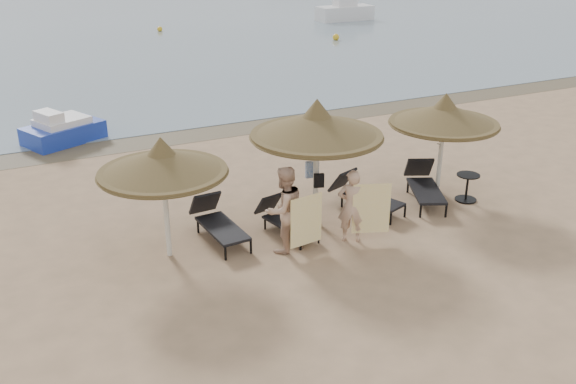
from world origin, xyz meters
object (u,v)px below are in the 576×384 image
at_px(palapa_center, 317,125).
at_px(lounger_near_left, 284,218).
at_px(person_left, 284,203).
at_px(side_table, 467,188).
at_px(person_right, 352,200).
at_px(pedal_boat, 62,130).
at_px(palapa_right, 444,115).
at_px(lounger_far_left, 217,221).
at_px(lounger_near_right, 363,194).
at_px(palapa_left, 162,162).
at_px(lounger_far_right, 424,184).

xyz_separation_m(palapa_center, lounger_near_left, (-0.89, -0.13, -2.05)).
bearing_deg(person_left, side_table, 171.07).
distance_m(palapa_center, person_right, 1.86).
distance_m(person_left, pedal_boat, 10.29).
distance_m(palapa_center, palapa_right, 3.62).
relative_size(lounger_far_left, person_left, 0.91).
xyz_separation_m(lounger_far_left, lounger_near_right, (3.78, -0.09, -0.01)).
distance_m(palapa_left, person_right, 4.16).
xyz_separation_m(palapa_left, side_table, (7.66, -0.46, -1.78)).
bearing_deg(palapa_center, lounger_far_left, 173.12).
xyz_separation_m(person_right, pedal_boat, (-4.79, 9.97, -0.57)).
xyz_separation_m(lounger_near_right, person_left, (-2.69, -1.12, 0.72)).
xyz_separation_m(lounger_far_left, pedal_boat, (-2.17, 8.53, 0.01)).
height_order(palapa_left, pedal_boat, palapa_left).
height_order(lounger_near_right, pedal_boat, pedal_boat).
relative_size(lounger_near_left, side_table, 2.56).
xyz_separation_m(lounger_near_left, person_right, (1.17, -1.04, 0.63)).
relative_size(palapa_right, person_right, 1.41).
relative_size(palapa_left, lounger_far_right, 1.25).
distance_m(side_table, person_right, 3.92).
xyz_separation_m(lounger_far_right, side_table, (0.94, -0.55, -0.08)).
relative_size(lounger_far_left, pedal_boat, 0.75).
distance_m(lounger_far_left, lounger_near_right, 3.78).
distance_m(palapa_left, lounger_near_right, 5.30).
height_order(palapa_center, lounger_near_right, palapa_center).
bearing_deg(lounger_near_right, lounger_far_right, -26.50).
bearing_deg(person_right, side_table, -140.11).
relative_size(palapa_left, person_left, 1.20).
distance_m(side_table, person_left, 5.41).
bearing_deg(lounger_far_left, palapa_left, -168.01).
relative_size(lounger_far_left, person_right, 1.04).
xyz_separation_m(palapa_left, person_left, (2.32, -0.85, -1.00)).
distance_m(lounger_near_right, person_left, 3.00).
bearing_deg(lounger_near_left, person_left, -127.05).
bearing_deg(palapa_center, person_right, -76.44).
height_order(lounger_near_left, lounger_near_right, lounger_near_right).
height_order(palapa_left, side_table, palapa_left).
height_order(person_left, pedal_boat, person_left).
bearing_deg(person_right, lounger_near_left, -11.12).
relative_size(lounger_far_left, lounger_near_right, 0.99).
bearing_deg(lounger_near_right, palapa_right, -24.49).
bearing_deg(pedal_boat, lounger_near_left, -92.34).
bearing_deg(side_table, pedal_boat, 132.65).
relative_size(palapa_center, person_right, 1.55).
bearing_deg(palapa_right, lounger_far_left, 177.68).
xyz_separation_m(palapa_right, side_table, (0.48, -0.57, -1.84)).
bearing_deg(lounger_near_right, pedal_boat, 104.17).
xyz_separation_m(palapa_center, lounger_far_left, (-2.34, 0.28, -2.00)).
bearing_deg(person_left, lounger_near_right, -170.51).
bearing_deg(lounger_near_right, palapa_left, 162.56).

